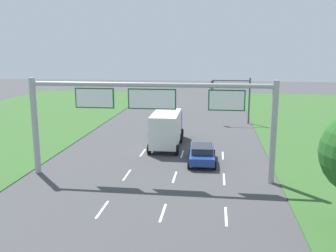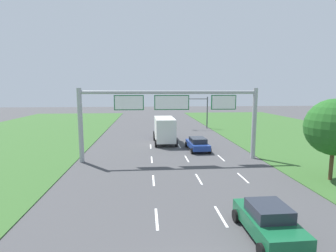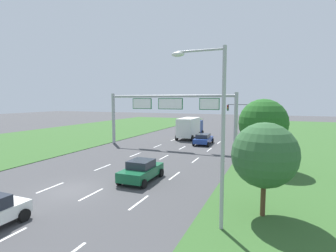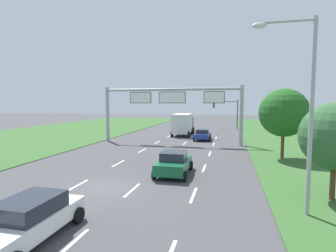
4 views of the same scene
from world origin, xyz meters
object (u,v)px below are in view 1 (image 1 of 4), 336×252
(box_truck, at_px, (167,127))
(sign_gantry, at_px, (150,109))
(car_mid_lane, at_px, (202,154))
(traffic_light_mast, at_px, (233,92))

(box_truck, height_order, sign_gantry, sign_gantry)
(car_mid_lane, relative_size, box_truck, 0.58)
(box_truck, height_order, traffic_light_mast, traffic_light_mast)
(car_mid_lane, distance_m, traffic_light_mast, 17.26)
(sign_gantry, relative_size, traffic_light_mast, 3.08)
(sign_gantry, height_order, traffic_light_mast, sign_gantry)
(box_truck, relative_size, traffic_light_mast, 1.38)
(sign_gantry, distance_m, traffic_light_mast, 21.67)
(car_mid_lane, height_order, sign_gantry, sign_gantry)
(box_truck, distance_m, traffic_light_mast, 13.57)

